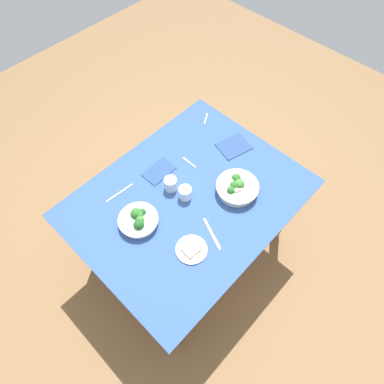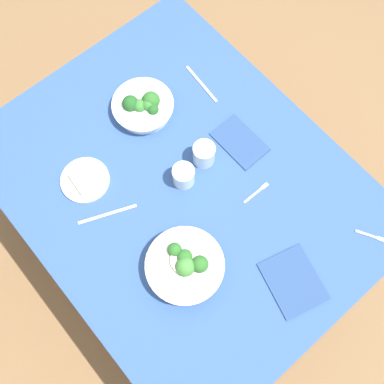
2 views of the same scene
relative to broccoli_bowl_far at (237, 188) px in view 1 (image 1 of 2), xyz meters
name	(u,v)px [view 1 (image 1 of 2)]	position (x,y,z in m)	size (l,w,h in m)	color
ground_plane	(189,247)	(0.23, -0.18, -0.78)	(6.00, 6.00, 0.00)	brown
dining_table	(188,206)	(0.23, -0.18, -0.15)	(1.35, 1.06, 0.74)	#2D4C84
broccoli_bowl_far	(237,188)	(0.00, 0.00, 0.00)	(0.25, 0.25, 0.11)	silver
broccoli_bowl_near	(138,220)	(0.55, -0.26, -0.01)	(0.23, 0.23, 0.09)	white
bread_side_plate	(191,249)	(0.46, 0.07, -0.03)	(0.17, 0.17, 0.03)	silver
water_glass_center	(171,184)	(0.26, -0.30, 0.00)	(0.08, 0.08, 0.09)	silver
water_glass_side	(185,193)	(0.24, -0.20, 0.00)	(0.08, 0.08, 0.08)	silver
fork_by_far_bowl	(189,162)	(0.04, -0.36, -0.04)	(0.01, 0.11, 0.00)	#B7B7BC
fork_by_near_bowl	(206,118)	(-0.33, -0.55, -0.04)	(0.09, 0.06, 0.00)	#B7B7BC
table_knife_left	(120,193)	(0.50, -0.50, -0.04)	(0.19, 0.01, 0.00)	#B7B7BC
table_knife_right	(212,234)	(0.31, 0.08, -0.04)	(0.21, 0.01, 0.00)	#B7B7BC
napkin_folded_upper	(234,146)	(-0.26, -0.24, -0.04)	(0.20, 0.16, 0.01)	navy
napkin_folded_lower	(159,171)	(0.22, -0.45, -0.04)	(0.19, 0.12, 0.01)	navy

